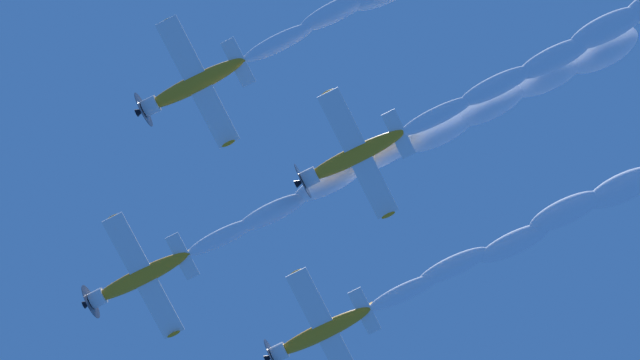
{
  "coord_description": "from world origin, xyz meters",
  "views": [
    {
      "loc": [
        1.41,
        -22.42,
        2.0
      ],
      "look_at": [
        6.97,
        -9.54,
        94.34
      ],
      "focal_mm": 72.82,
      "sensor_mm": 36.0,
      "label": 1
    }
  ],
  "objects": [
    {
      "name": "airplane_left_wingman",
      "position": [
        -4.09,
        -12.24,
        93.66
      ],
      "size": [
        8.56,
        8.25,
        2.87
      ],
      "color": "orange"
    },
    {
      "name": "airplane_slot_tail",
      "position": [
        8.26,
        -12.17,
        92.64
      ],
      "size": [
        8.55,
        8.26,
        2.92
      ],
      "color": "orange"
    },
    {
      "name": "airplane_right_wingman",
      "position": [
        11.39,
        0.82,
        93.95
      ],
      "size": [
        8.57,
        8.2,
        2.78
      ],
      "color": "orange"
    },
    {
      "name": "airplane_lead",
      "position": [
        -2.37,
        2.44,
        94.38
      ],
      "size": [
        8.57,
        8.19,
        2.81
      ],
      "color": "orange"
    },
    {
      "name": "smoke_trail_lead",
      "position": [
        14.69,
        -17.91,
        94.72
      ],
      "size": [
        24.72,
        28.88,
        2.82
      ],
      "color": "white"
    }
  ]
}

